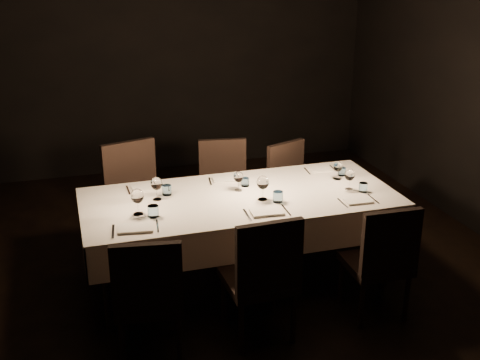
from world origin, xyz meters
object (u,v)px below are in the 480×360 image
object	(u,v)px
dining_table	(240,205)
chair_far_right	(292,185)
chair_near_right	(382,257)
chair_far_center	(224,185)
chair_near_center	(263,274)
chair_near_left	(148,294)
chair_far_left	(136,196)

from	to	relation	value
dining_table	chair_far_right	world-z (taller)	chair_far_right
chair_near_right	chair_far_right	world-z (taller)	chair_near_right
dining_table	chair_far_center	world-z (taller)	chair_far_center
chair_far_right	chair_near_center	bearing A→B (deg)	-138.99
dining_table	chair_near_center	xyz separation A→B (m)	(-0.10, -0.86, -0.15)
chair_near_left	chair_near_center	world-z (taller)	chair_near_center
chair_far_left	chair_far_center	size ratio (longest dim) A/B	1.10
chair_near_left	chair_far_center	world-z (taller)	chair_far_center
chair_near_center	chair_far_center	distance (m)	1.73
chair_near_center	chair_far_left	bearing A→B (deg)	-70.34
chair_near_left	chair_near_right	xyz separation A→B (m)	(1.71, 0.01, -0.00)
dining_table	chair_near_right	size ratio (longest dim) A/B	2.72
chair_near_right	chair_far_right	size ratio (longest dim) A/B	1.02
dining_table	chair_near_center	bearing A→B (deg)	-96.47
chair_near_right	dining_table	bearing A→B (deg)	-43.86
dining_table	chair_far_right	bearing A→B (deg)	44.13
dining_table	chair_far_center	distance (m)	0.88
chair_far_center	chair_far_right	world-z (taller)	chair_far_center
chair_near_left	chair_far_right	distance (m)	2.27
chair_near_center	chair_far_left	size ratio (longest dim) A/B	0.94
dining_table	chair_near_right	world-z (taller)	chair_near_right
chair_near_right	chair_far_right	xyz separation A→B (m)	(-0.08, 1.57, -0.01)
chair_near_center	chair_far_center	bearing A→B (deg)	-98.95
chair_near_left	chair_near_center	size ratio (longest dim) A/B	0.96
chair_near_center	chair_far_left	distance (m)	1.72
chair_near_left	chair_far_right	world-z (taller)	chair_near_left
chair_near_center	chair_near_right	distance (m)	0.93
chair_near_left	chair_far_left	xyz separation A→B (m)	(0.14, 1.60, 0.05)
chair_far_left	chair_far_center	xyz separation A→B (m)	(0.85, 0.12, -0.04)
chair_far_right	chair_far_left	bearing A→B (deg)	158.42
dining_table	chair_near_left	xyz separation A→B (m)	(-0.88, -0.86, -0.17)
chair_far_left	chair_near_left	bearing A→B (deg)	-110.50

